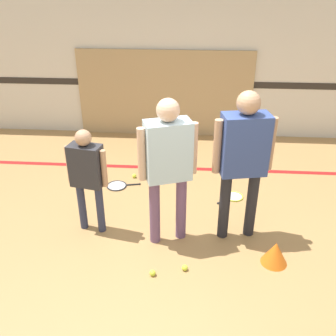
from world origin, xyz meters
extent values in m
plane|color=#A87F4C|center=(0.00, 0.00, 0.00)|extent=(16.00, 16.00, 0.00)
cube|color=silver|center=(0.00, 3.55, 1.60)|extent=(16.00, 0.06, 3.20)
cube|color=#2D2823|center=(0.00, 3.52, 1.02)|extent=(16.00, 0.01, 0.12)
cube|color=tan|center=(-0.44, 3.49, 0.83)|extent=(3.33, 0.05, 1.65)
cube|color=red|center=(0.00, 2.01, 0.00)|extent=(14.40, 0.10, 0.01)
cylinder|color=#6B4C70|center=(-0.28, 0.12, 0.43)|extent=(0.12, 0.12, 0.85)
cylinder|color=#6B4C70|center=(0.02, 0.22, 0.43)|extent=(0.12, 0.12, 0.85)
cube|color=silver|center=(-0.13, 0.17, 1.19)|extent=(0.56, 0.42, 0.67)
sphere|color=#DBAD89|center=(-0.13, 0.17, 1.65)|extent=(0.25, 0.25, 0.25)
cylinder|color=#DBAD89|center=(-0.41, 0.07, 1.18)|extent=(0.09, 0.09, 0.60)
cylinder|color=#DBAD89|center=(0.15, 0.27, 1.18)|extent=(0.09, 0.09, 0.60)
cylinder|color=#2D334C|center=(-1.22, 0.31, 0.32)|extent=(0.09, 0.09, 0.65)
cylinder|color=#2D334C|center=(-0.97, 0.26, 0.32)|extent=(0.09, 0.09, 0.65)
cube|color=#2D2D33|center=(-1.10, 0.29, 0.91)|extent=(0.41, 0.28, 0.51)
sphere|color=tan|center=(-1.10, 0.29, 1.26)|extent=(0.19, 0.19, 0.19)
cylinder|color=tan|center=(-1.31, 0.33, 0.90)|extent=(0.07, 0.07, 0.46)
cylinder|color=tan|center=(-0.88, 0.25, 0.90)|extent=(0.07, 0.07, 0.46)
cylinder|color=#232328|center=(0.87, 0.34, 0.44)|extent=(0.13, 0.13, 0.88)
cylinder|color=#232328|center=(0.54, 0.28, 0.44)|extent=(0.13, 0.13, 0.88)
cube|color=#334784|center=(0.70, 0.31, 1.23)|extent=(0.56, 0.37, 0.70)
sphere|color=tan|center=(0.70, 0.31, 1.70)|extent=(0.26, 0.26, 0.26)
cylinder|color=tan|center=(1.00, 0.36, 1.22)|extent=(0.09, 0.09, 0.62)
cylinder|color=tan|center=(0.40, 0.25, 1.22)|extent=(0.09, 0.09, 0.62)
torus|color=#28282D|center=(-1.01, 1.36, 0.01)|extent=(0.37, 0.37, 0.02)
cylinder|color=silver|center=(-1.01, 1.36, 0.01)|extent=(0.26, 0.26, 0.01)
cylinder|color=black|center=(-0.76, 1.41, 0.01)|extent=(0.21, 0.07, 0.02)
sphere|color=black|center=(-0.66, 1.43, 0.01)|extent=(0.03, 0.03, 0.03)
torus|color=#C6D838|center=(0.76, 1.18, 0.01)|extent=(0.38, 0.38, 0.02)
cylinder|color=silver|center=(0.76, 1.18, 0.01)|extent=(0.23, 0.23, 0.01)
cylinder|color=black|center=(0.59, 1.04, 0.01)|extent=(0.16, 0.14, 0.02)
sphere|color=black|center=(0.52, 0.98, 0.01)|extent=(0.03, 0.03, 0.03)
sphere|color=#CCE038|center=(0.09, -0.38, 0.03)|extent=(0.07, 0.07, 0.07)
sphere|color=#CCE038|center=(-0.78, 1.64, 0.03)|extent=(0.07, 0.07, 0.07)
sphere|color=#CCE038|center=(-0.25, -0.48, 0.03)|extent=(0.07, 0.07, 0.07)
cone|color=orange|center=(1.09, -0.18, 0.14)|extent=(0.30, 0.30, 0.27)
camera|label=1|loc=(0.14, -3.50, 2.92)|focal=40.00mm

